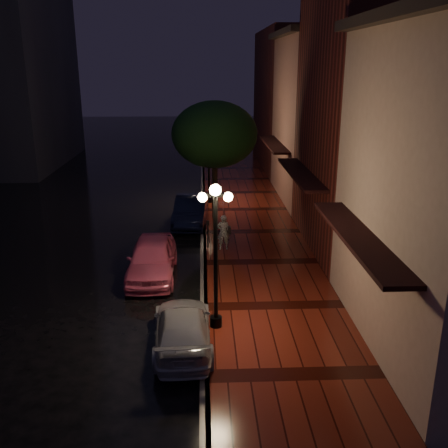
% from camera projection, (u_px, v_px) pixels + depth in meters
% --- Properties ---
extents(ground, '(120.00, 120.00, 0.00)m').
position_uv_depth(ground, '(204.00, 266.00, 19.59)').
color(ground, black).
rests_on(ground, ground).
extents(sidewalk, '(4.50, 60.00, 0.15)m').
position_uv_depth(sidewalk, '(261.00, 263.00, 19.66)').
color(sidewalk, '#46140C').
rests_on(sidewalk, ground).
extents(curb, '(0.25, 60.00, 0.15)m').
position_uv_depth(curb, '(204.00, 264.00, 19.57)').
color(curb, '#595451').
rests_on(curb, ground).
extents(storefront_mid, '(5.00, 8.00, 11.00)m').
position_uv_depth(storefront_mid, '(375.00, 118.00, 20.10)').
color(storefront_mid, '#511914').
rests_on(storefront_mid, ground).
extents(storefront_far, '(5.00, 8.00, 9.00)m').
position_uv_depth(storefront_far, '(326.00, 122.00, 28.02)').
color(storefront_far, '#8C5951').
rests_on(storefront_far, ground).
extents(storefront_extra, '(5.00, 12.00, 10.00)m').
position_uv_depth(storefront_extra, '(295.00, 100.00, 37.38)').
color(storefront_extra, '#511914').
rests_on(storefront_extra, ground).
extents(streetlamp_near, '(0.96, 0.36, 4.31)m').
position_uv_depth(streetlamp_near, '(216.00, 249.00, 14.05)').
color(streetlamp_near, black).
rests_on(streetlamp_near, sidewalk).
extents(streetlamp_far, '(0.96, 0.36, 4.31)m').
position_uv_depth(streetlamp_far, '(209.00, 159.00, 27.38)').
color(streetlamp_far, black).
rests_on(streetlamp_far, sidewalk).
extents(street_tree, '(4.16, 4.16, 5.80)m').
position_uv_depth(street_tree, '(215.00, 137.00, 24.02)').
color(street_tree, black).
rests_on(street_tree, sidewalk).
extents(pink_car, '(1.72, 4.26, 1.45)m').
position_uv_depth(pink_car, '(152.00, 258.00, 18.42)').
color(pink_car, '#F1638D').
rests_on(pink_car, ground).
extents(navy_car, '(1.79, 4.36, 1.41)m').
position_uv_depth(navy_car, '(191.00, 211.00, 24.50)').
color(navy_car, black).
rests_on(navy_car, ground).
extents(silver_car, '(1.77, 4.00, 1.14)m').
position_uv_depth(silver_car, '(183.00, 328.00, 13.84)').
color(silver_car, '#ABAAB2').
rests_on(silver_car, ground).
extents(woman_with_umbrella, '(0.87, 0.88, 2.09)m').
position_uv_depth(woman_with_umbrella, '(223.00, 218.00, 20.56)').
color(woman_with_umbrella, white).
rests_on(woman_with_umbrella, sidewalk).
extents(parking_meter, '(0.13, 0.12, 1.19)m').
position_uv_depth(parking_meter, '(208.00, 231.00, 20.93)').
color(parking_meter, black).
rests_on(parking_meter, sidewalk).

